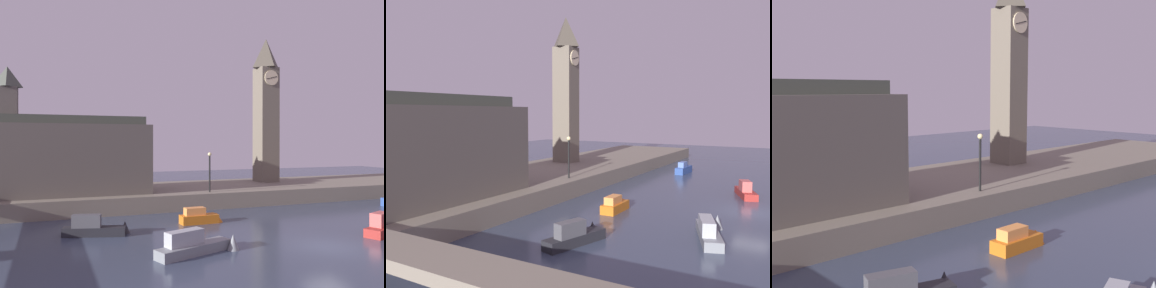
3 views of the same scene
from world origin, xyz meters
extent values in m
cube|color=slate|center=(0.00, 20.00, 0.75)|extent=(70.00, 12.00, 1.50)
cube|color=#6B6051|center=(9.03, 21.94, 8.33)|extent=(2.34, 2.34, 13.65)
cylinder|color=beige|center=(9.03, 20.71, 13.83)|extent=(1.78, 0.12, 1.78)
cube|color=black|center=(9.03, 20.64, 13.83)|extent=(1.39, 0.04, 0.41)
cube|color=#5B544C|center=(-13.26, 18.78, 4.69)|extent=(13.22, 6.36, 6.37)
cylinder|color=black|center=(-1.19, 15.23, 3.22)|extent=(0.16, 0.16, 3.43)
sphere|color=#F2E099|center=(-1.19, 15.23, 5.11)|extent=(0.36, 0.36, 0.36)
cube|color=#515156|center=(-13.31, 7.63, 1.04)|extent=(1.97, 1.13, 0.86)
cone|color=#232328|center=(-10.74, 7.63, 0.33)|extent=(1.03, 1.03, 1.03)
cube|color=orange|center=(-4.75, 8.93, 0.33)|extent=(2.96, 1.11, 0.67)
cube|color=#FF9947|center=(-5.10, 8.93, 0.95)|extent=(1.59, 0.78, 0.58)
cone|color=orange|center=(-3.28, 8.93, 0.37)|extent=(0.99, 0.99, 0.74)
camera|label=1|loc=(-15.77, -19.13, 6.34)|focal=36.58mm
camera|label=2|loc=(-31.68, -3.66, 7.43)|focal=37.36mm
camera|label=3|loc=(-22.62, -6.41, 8.18)|focal=44.21mm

